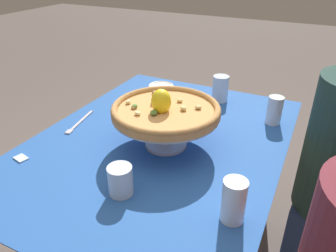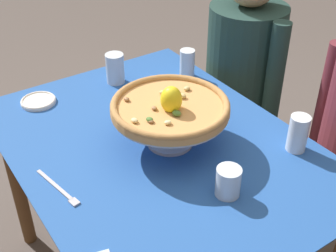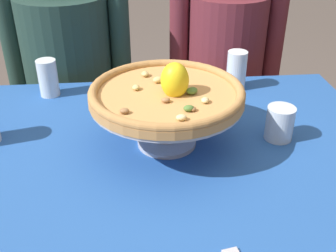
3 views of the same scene
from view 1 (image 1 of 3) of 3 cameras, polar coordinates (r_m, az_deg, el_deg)
name	(u,v)px [view 1 (image 1 of 3)]	position (r m, az deg, el deg)	size (l,w,h in m)	color
dining_table	(159,162)	(1.36, -1.58, -6.44)	(1.28, 0.95, 0.77)	brown
pizza_stand	(166,122)	(1.22, -0.37, 0.62)	(0.40, 0.40, 0.13)	#B7B7C1
pizza	(166,109)	(1.19, -0.44, 2.99)	(0.40, 0.40, 0.11)	tan
water_glass_back_right	(233,203)	(0.93, 11.48, -13.26)	(0.07, 0.07, 0.13)	white
water_glass_side_left	(220,90)	(1.64, 9.22, 6.26)	(0.08, 0.08, 0.13)	silver
water_glass_back_left	(274,112)	(1.47, 18.26, 2.36)	(0.07, 0.07, 0.13)	silver
water_glass_side_right	(121,182)	(1.02, -8.38, -9.78)	(0.08, 0.08, 0.10)	silver
side_plate	(161,86)	(1.80, -1.24, 7.00)	(0.14, 0.14, 0.02)	white
dinner_fork	(79,123)	(1.47, -15.53, 0.48)	(0.22, 0.06, 0.01)	#B7B7C1
sugar_packet	(21,158)	(1.30, -24.55, -5.20)	(0.05, 0.04, 0.01)	silver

